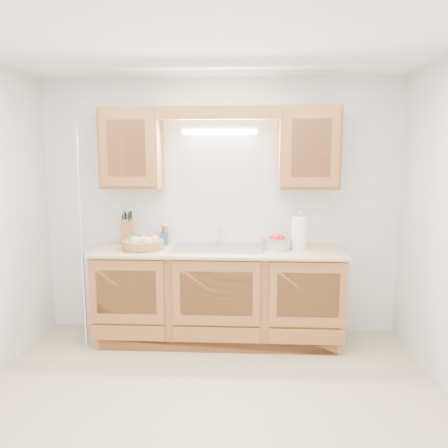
# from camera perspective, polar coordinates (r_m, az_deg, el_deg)

# --- Properties ---
(room) EXTENTS (3.52, 3.50, 2.50)m
(room) POSITION_cam_1_polar(r_m,az_deg,el_deg) (2.85, -2.31, -1.18)
(room) COLOR #C9B491
(room) RESTS_ON ground
(base_cabinets) EXTENTS (2.20, 0.60, 0.86)m
(base_cabinets) POSITION_cam_1_polar(r_m,az_deg,el_deg) (4.21, -0.72, -9.34)
(base_cabinets) COLOR #A56130
(base_cabinets) RESTS_ON ground
(countertop) EXTENTS (2.30, 0.63, 0.04)m
(countertop) POSITION_cam_1_polar(r_m,az_deg,el_deg) (4.08, -0.75, -3.51)
(countertop) COLOR #DDB774
(countertop) RESTS_ON base_cabinets
(upper_cabinet_left) EXTENTS (0.55, 0.33, 0.75)m
(upper_cabinet_left) POSITION_cam_1_polar(r_m,az_deg,el_deg) (4.28, -11.96, 9.59)
(upper_cabinet_left) COLOR #A56130
(upper_cabinet_left) RESTS_ON room
(upper_cabinet_right) EXTENTS (0.55, 0.33, 0.75)m
(upper_cabinet_right) POSITION_cam_1_polar(r_m,az_deg,el_deg) (4.18, 10.98, 9.65)
(upper_cabinet_right) COLOR #A56130
(upper_cabinet_right) RESTS_ON room
(valance) EXTENTS (2.20, 0.05, 0.12)m
(valance) POSITION_cam_1_polar(r_m,az_deg,el_deg) (4.02, -0.78, 14.36)
(valance) COLOR #A56130
(valance) RESTS_ON room
(fluorescent_fixture) EXTENTS (0.76, 0.08, 0.08)m
(fluorescent_fixture) POSITION_cam_1_polar(r_m,az_deg,el_deg) (4.23, -0.57, 12.12)
(fluorescent_fixture) COLOR white
(fluorescent_fixture) RESTS_ON room
(sink) EXTENTS (0.84, 0.46, 0.36)m
(sink) POSITION_cam_1_polar(r_m,az_deg,el_deg) (4.11, -0.72, -4.16)
(sink) COLOR #9E9EA3
(sink) RESTS_ON countertop
(wire_shelf_pole) EXTENTS (0.03, 0.03, 2.00)m
(wire_shelf_pole) POSITION_cam_1_polar(r_m,az_deg,el_deg) (4.08, -18.08, -2.24)
(wire_shelf_pole) COLOR silver
(wire_shelf_pole) RESTS_ON ground
(outlet_plate) EXTENTS (0.08, 0.01, 0.12)m
(outlet_plate) POSITION_cam_1_polar(r_m,az_deg,el_deg) (4.39, 12.00, 0.71)
(outlet_plate) COLOR white
(outlet_plate) RESTS_ON room
(fruit_basket) EXTENTS (0.47, 0.47, 0.12)m
(fruit_basket) POSITION_cam_1_polar(r_m,az_deg,el_deg) (4.14, -10.55, -2.46)
(fruit_basket) COLOR #AB8144
(fruit_basket) RESTS_ON countertop
(knife_block) EXTENTS (0.15, 0.21, 0.33)m
(knife_block) POSITION_cam_1_polar(r_m,az_deg,el_deg) (4.44, -12.55, -0.91)
(knife_block) COLOR #A56130
(knife_block) RESTS_ON countertop
(orange_canister) EXTENTS (0.07, 0.07, 0.20)m
(orange_canister) POSITION_cam_1_polar(r_m,az_deg,el_deg) (4.34, -7.70, -1.27)
(orange_canister) COLOR #FA4B0D
(orange_canister) RESTS_ON countertop
(soap_bottle) EXTENTS (0.09, 0.09, 0.17)m
(soap_bottle) POSITION_cam_1_polar(r_m,az_deg,el_deg) (4.30, -7.81, -1.54)
(soap_bottle) COLOR #2151A9
(soap_bottle) RESTS_ON countertop
(sponge) EXTENTS (0.12, 0.08, 0.02)m
(sponge) POSITION_cam_1_polar(r_m,az_deg,el_deg) (4.33, 6.64, -2.49)
(sponge) COLOR #CC333F
(sponge) RESTS_ON countertop
(paper_towel) EXTENTS (0.17, 0.17, 0.35)m
(paper_towel) POSITION_cam_1_polar(r_m,az_deg,el_deg) (4.09, 9.79, -1.23)
(paper_towel) COLOR silver
(paper_towel) RESTS_ON countertop
(apple_bowl) EXTENTS (0.31, 0.31, 0.14)m
(apple_bowl) POSITION_cam_1_polar(r_m,az_deg,el_deg) (4.09, 6.88, -2.40)
(apple_bowl) COLOR silver
(apple_bowl) RESTS_ON countertop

